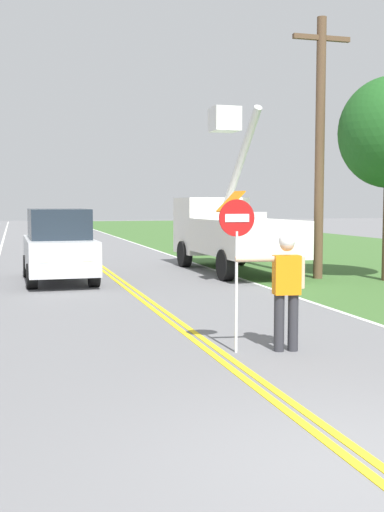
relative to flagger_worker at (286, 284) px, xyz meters
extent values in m
plane|color=slate|center=(-1.06, -4.33, -1.05)|extent=(160.00, 160.00, 0.00)
cube|color=#3D662D|center=(10.54, 15.67, -1.04)|extent=(16.00, 110.00, 0.01)
cube|color=yellow|center=(-1.15, 15.67, -1.04)|extent=(0.11, 110.00, 0.01)
cube|color=yellow|center=(-0.97, 15.67, -1.04)|extent=(0.11, 110.00, 0.01)
cube|color=silver|center=(2.54, 15.67, -1.04)|extent=(0.12, 110.00, 0.01)
cylinder|color=#2D2D33|center=(0.12, -0.02, -0.61)|extent=(0.16, 0.16, 0.88)
cylinder|color=#2D2D33|center=(-0.10, 0.01, -0.61)|extent=(0.16, 0.16, 0.88)
cube|color=orange|center=(0.01, 0.00, 0.13)|extent=(0.43, 0.29, 0.60)
cylinder|color=beige|center=(-0.48, 0.07, 0.38)|extent=(0.61, 0.17, 0.09)
cylinder|color=beige|center=(0.25, -0.04, 0.16)|extent=(0.09, 0.09, 0.48)
sphere|color=beige|center=(0.01, 0.00, 0.60)|extent=(0.22, 0.22, 0.22)
sphere|color=white|center=(0.01, 0.00, 0.65)|extent=(0.25, 0.25, 0.25)
cylinder|color=silver|center=(-0.76, 0.11, -0.12)|extent=(0.04, 0.04, 1.85)
cylinder|color=#B71414|center=(-0.76, 0.11, 1.00)|extent=(0.56, 0.03, 0.56)
cube|color=white|center=(-0.76, 0.09, 1.00)|extent=(0.38, 0.01, 0.12)
cube|color=white|center=(2.96, 9.77, 0.16)|extent=(2.42, 4.66, 1.10)
cube|color=white|center=(2.87, 13.22, 0.41)|extent=(2.26, 2.16, 2.00)
cube|color=#1E2833|center=(2.84, 14.25, 0.71)|extent=(1.98, 0.11, 0.90)
cylinder|color=silver|center=(2.98, 8.85, 0.83)|extent=(0.56, 0.56, 0.24)
cylinder|color=silver|center=(2.94, 10.29, 2.49)|extent=(0.32, 3.06, 3.22)
cube|color=white|center=(2.90, 11.73, 4.02)|extent=(0.92, 0.92, 0.80)
cube|color=orange|center=(1.83, 7.94, 1.26)|extent=(0.62, 0.82, 0.59)
cylinder|color=black|center=(1.84, 12.99, -0.59)|extent=(0.34, 0.93, 0.92)
cylinder|color=black|center=(3.90, 13.05, -0.59)|extent=(0.34, 0.93, 0.92)
cylinder|color=black|center=(1.95, 8.71, -0.59)|extent=(0.34, 0.93, 0.92)
cylinder|color=black|center=(4.01, 8.76, -0.59)|extent=(0.34, 0.93, 0.92)
cube|color=silver|center=(-2.76, 9.82, -0.25)|extent=(1.90, 4.62, 0.92)
cube|color=#1E2833|center=(-2.76, 9.82, 0.63)|extent=(1.66, 2.87, 0.84)
cube|color=#EAEACC|center=(-2.18, 7.55, -0.20)|extent=(0.24, 0.06, 0.16)
cube|color=#EAEACC|center=(-3.28, 7.53, -0.20)|extent=(0.24, 0.06, 0.16)
cylinder|color=black|center=(-1.92, 8.40, -0.71)|extent=(0.29, 0.68, 0.68)
cylinder|color=black|center=(-3.56, 8.38, -0.71)|extent=(0.29, 0.68, 0.68)
cylinder|color=black|center=(-1.96, 11.26, -0.71)|extent=(0.29, 0.68, 0.68)
cylinder|color=black|center=(-3.60, 11.23, -0.71)|extent=(0.29, 0.68, 0.68)
cylinder|color=brown|center=(4.81, 8.51, 2.80)|extent=(0.28, 0.28, 7.69)
cube|color=brown|center=(4.81, 8.51, 6.04)|extent=(1.80, 0.14, 0.14)
camera|label=1|loc=(-3.98, -8.98, 1.23)|focal=45.00mm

